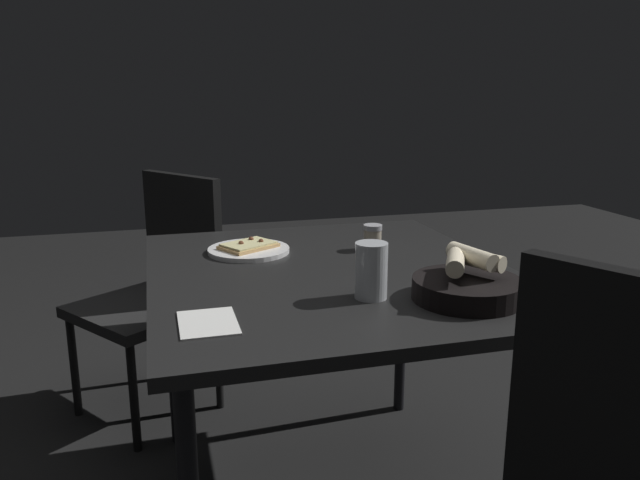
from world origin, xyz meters
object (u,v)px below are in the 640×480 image
pizza_plate (249,249)px  bread_basket (467,284)px  dining_table (330,291)px  beer_glass (371,273)px  pepper_shaker (373,238)px  chair_far (161,281)px

pizza_plate → bread_basket: 0.69m
dining_table → beer_glass: 0.28m
pizza_plate → beer_glass: bearing=-156.3°
pizza_plate → pepper_shaker: bearing=-99.9°
bread_basket → beer_glass: 0.22m
dining_table → pizza_plate: 0.31m
bread_basket → pepper_shaker: 0.49m
pepper_shaker → chair_far: bearing=46.4°
pizza_plate → beer_glass: (-0.48, -0.21, 0.05)m
dining_table → pepper_shaker: bearing=-47.2°
bread_basket → dining_table: bearing=37.1°
chair_far → pizza_plate: bearing=-154.2°
bread_basket → beer_glass: (0.07, 0.21, 0.03)m
pizza_plate → chair_far: 0.64m
bread_basket → pizza_plate: bearing=37.6°
bread_basket → chair_far: (1.08, 0.68, -0.27)m
bread_basket → pepper_shaker: bearing=6.4°
bread_basket → pepper_shaker: (0.48, 0.05, -0.00)m
pizza_plate → pepper_shaker: (-0.06, -0.37, 0.02)m
pizza_plate → bread_basket: (-0.55, -0.42, 0.03)m
bread_basket → pepper_shaker: bread_basket is taller
dining_table → bread_basket: size_ratio=4.24×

